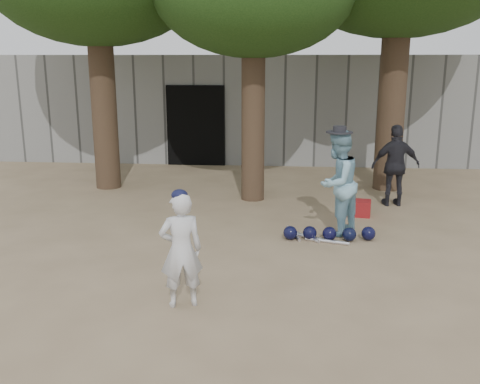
# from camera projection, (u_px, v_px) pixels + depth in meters

# --- Properties ---
(ground) EXTENTS (70.00, 70.00, 0.00)m
(ground) POSITION_uv_depth(u_px,v_px,m) (191.00, 275.00, 7.37)
(ground) COLOR #937C5E
(ground) RESTS_ON ground
(boy_player) EXTENTS (0.59, 0.48, 1.41)m
(boy_player) POSITION_uv_depth(u_px,v_px,m) (181.00, 250.00, 6.32)
(boy_player) COLOR silver
(boy_player) RESTS_ON ground
(spectator_blue) EXTENTS (1.04, 1.09, 1.77)m
(spectator_blue) POSITION_uv_depth(u_px,v_px,m) (337.00, 183.00, 8.90)
(spectator_blue) COLOR #7DAEC2
(spectator_blue) RESTS_ON ground
(spectator_dark) EXTENTS (1.00, 0.50, 1.64)m
(spectator_dark) POSITION_uv_depth(u_px,v_px,m) (396.00, 166.00, 10.69)
(spectator_dark) COLOR black
(spectator_dark) RESTS_ON ground
(red_bag) EXTENTS (0.47, 0.39, 0.30)m
(red_bag) POSITION_uv_depth(u_px,v_px,m) (359.00, 208.00, 10.13)
(red_bag) COLOR #A02015
(red_bag) RESTS_ON ground
(back_building) EXTENTS (16.00, 5.24, 3.00)m
(back_building) POSITION_uv_depth(u_px,v_px,m) (246.00, 104.00, 16.99)
(back_building) COLOR gray
(back_building) RESTS_ON ground
(helmet_row) EXTENTS (1.51, 0.31, 0.23)m
(helmet_row) POSITION_uv_depth(u_px,v_px,m) (329.00, 233.00, 8.77)
(helmet_row) COLOR black
(helmet_row) RESTS_ON ground
(bat_pile) EXTENTS (1.02, 0.84, 0.06)m
(bat_pile) POSITION_uv_depth(u_px,v_px,m) (310.00, 237.00, 8.86)
(bat_pile) COLOR silver
(bat_pile) RESTS_ON ground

